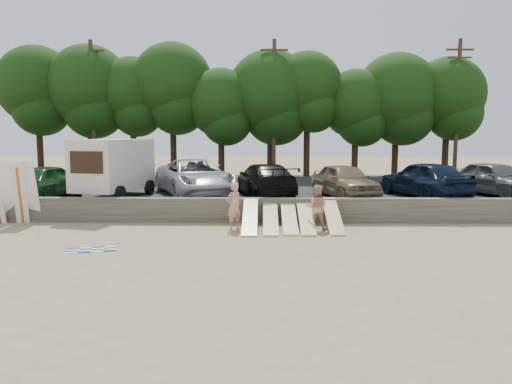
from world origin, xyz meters
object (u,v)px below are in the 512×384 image
car_6 (495,179)px  cooler (249,222)px  box_trailer (113,165)px  car_2 (195,177)px  beachgoer_a (234,206)px  beachgoer_b (317,207)px  car_4 (345,181)px  car_5 (424,179)px  car_3 (264,180)px  car_1 (49,181)px

car_6 → cooler: 12.36m
cooler → box_trailer: bearing=137.9°
car_2 → beachgoer_a: size_ratio=3.43×
beachgoer_b → cooler: bearing=-1.4°
car_4 → car_5: car_5 is taller
box_trailer → car_4: (10.63, -0.08, -0.71)m
car_3 → beachgoer_a: car_3 is taller
car_1 → cooler: car_1 is taller
box_trailer → car_6: bearing=17.0°
car_5 → beachgoer_b: (-5.39, -4.27, -0.69)m
car_1 → car_5: car_5 is taller
car_3 → beachgoer_b: car_3 is taller
box_trailer → beachgoer_b: 9.93m
box_trailer → car_1: box_trailer is taller
car_2 → car_6: bearing=-22.5°
car_2 → beachgoer_a: bearing=-89.1°
box_trailer → cooler: bearing=-14.4°
box_trailer → cooler: (6.34, -3.51, -2.03)m
car_2 → car_5: size_ratio=1.24×
car_6 → beachgoer_a: (-12.07, -4.94, -0.61)m
box_trailer → car_4: box_trailer is taller
car_1 → car_3: size_ratio=0.86×
car_2 → car_6: car_2 is taller
car_3 → beachgoer_b: size_ratio=3.07×
beachgoer_b → car_4: bearing=-100.1°
car_5 → beachgoer_a: car_5 is taller
car_6 → box_trailer: bearing=163.5°
beachgoer_a → cooler: bearing=-173.7°
car_3 → car_4: size_ratio=1.15×
car_6 → beachgoer_a: bearing=-176.7°
box_trailer → cooler: size_ratio=11.98×
car_3 → beachgoer_a: bearing=61.2°
beachgoer_a → beachgoer_b: size_ratio=1.05×
car_4 → beachgoer_a: car_4 is taller
car_3 → car_4: 3.76m
car_5 → beachgoer_a: (-8.52, -4.30, -0.65)m
car_6 → car_5: bearing=171.4°
beachgoer_b → car_6: bearing=-138.5°
car_6 → beachgoer_a: car_6 is taller
box_trailer → car_6: 17.89m
box_trailer → beachgoer_b: (8.92, -4.16, -1.33)m
car_2 → beachgoer_a: (2.14, -4.97, -0.66)m
car_4 → car_2: bearing=157.3°
beachgoer_a → cooler: 1.14m
car_1 → car_2: (6.65, 0.87, 0.09)m
car_3 → car_4: car_4 is taller
box_trailer → car_2: box_trailer is taller
car_6 → cooler: (-11.52, -4.27, -1.35)m
box_trailer → car_6: size_ratio=0.96×
car_1 → cooler: 10.04m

